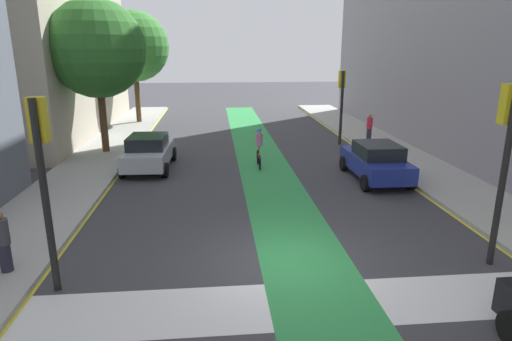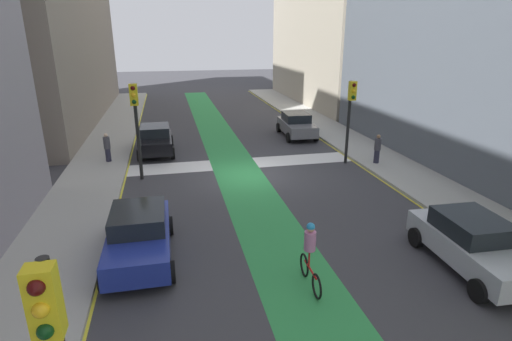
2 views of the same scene
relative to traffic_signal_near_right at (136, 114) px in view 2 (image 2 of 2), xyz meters
The scene contains 16 objects.
ground_plane 6.08m from the traffic_signal_near_right, behind, with size 120.00×120.00×0.00m, color #38383D.
bike_lane_paint 5.67m from the traffic_signal_near_right, behind, with size 2.40×60.00×0.01m, color #2D8C47.
crosswalk_band 6.24m from the traffic_signal_near_right, 163.88° to the right, with size 12.00×1.80×0.01m, color silver.
sidewalk_left 13.05m from the traffic_signal_near_right, behind, with size 3.00×60.00×0.15m, color #9E9E99.
curb_stripe_left 11.62m from the traffic_signal_near_right, behind, with size 0.16×60.00×0.01m, color yellow.
sidewalk_right 3.90m from the traffic_signal_near_right, 12.25° to the left, with size 3.00×60.00×0.15m, color #9E9E99.
curb_stripe_right 3.31m from the traffic_signal_near_right, 31.29° to the left, with size 0.16×60.00×0.01m, color yellow.
traffic_signal_near_right is the anchor object (origin of this frame).
traffic_signal_near_left 10.61m from the traffic_signal_near_right, behind, with size 0.35×0.52×4.36m.
car_black_right_near 5.24m from the traffic_signal_near_right, 97.68° to the right, with size 2.04×4.21×1.57m.
car_blue_right_far 7.69m from the traffic_signal_near_right, 92.49° to the left, with size 2.03×4.20×1.57m.
car_silver_left_far 14.24m from the traffic_signal_near_right, 134.98° to the left, with size 2.14×4.26×1.57m.
car_grey_left_near 12.09m from the traffic_signal_near_right, 146.06° to the right, with size 2.19×4.28×1.57m.
cyclist_in_lane 11.15m from the traffic_signal_near_right, 116.92° to the left, with size 0.32×1.73×1.86m.
pedestrian_sidewalk_left_a 12.22m from the traffic_signal_near_right, behind, with size 0.34×0.34×1.53m.
pedestrian_sidewalk_right_b 4.12m from the traffic_signal_near_right, 58.01° to the right, with size 0.34×0.34×1.53m.
Camera 2 is at (3.73, 18.32, 6.64)m, focal length 28.28 mm.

